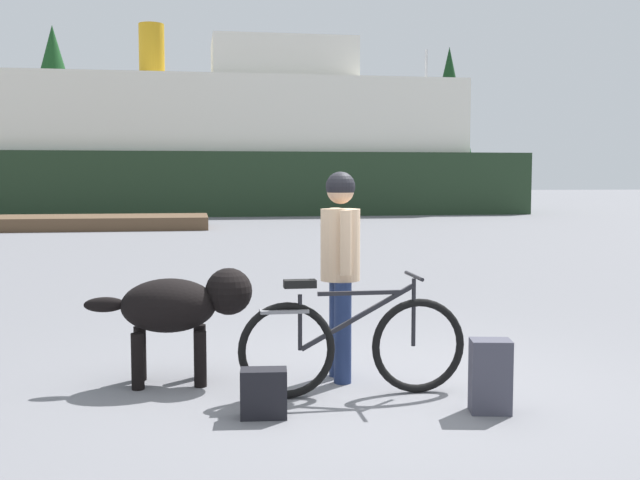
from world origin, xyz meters
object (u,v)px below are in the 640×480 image
dog (181,306)px  ferry_boat (227,149)px  bicycle (352,344)px  handbag_pannier (264,393)px  backpack (490,376)px  sailboat_moored (425,199)px  person_cyclist (340,256)px

dog → ferry_boat: bearing=86.8°
bicycle → handbag_pannier: bicycle is taller
backpack → sailboat_moored: (9.38, 32.07, 0.22)m
person_cyclist → sailboat_moored: (10.26, 31.04, -0.54)m
backpack → dog: bearing=152.2°
bicycle → ferry_boat: bearing=89.3°
backpack → ferry_boat: 29.80m
bicycle → person_cyclist: (0.00, 0.47, 0.63)m
dog → ferry_boat: ferry_boat is taller
dog → bicycle: bearing=-24.2°
handbag_pannier → backpack: bearing=-5.3°
handbag_pannier → sailboat_moored: sailboat_moored is taller
backpack → ferry_boat: bearing=91.1°
ferry_boat → sailboat_moored: 10.48m
dog → backpack: size_ratio=2.55×
handbag_pannier → dog: bearing=119.9°
bicycle → sailboat_moored: 33.14m
person_cyclist → ferry_boat: bearing=89.3°
bicycle → handbag_pannier: size_ratio=5.16×
bicycle → backpack: bicycle is taller
handbag_pannier → sailboat_moored: size_ratio=0.04×
bicycle → person_cyclist: bearing=89.9°
person_cyclist → backpack: person_cyclist is taller
dog → sailboat_moored: sailboat_moored is taller
person_cyclist → handbag_pannier: size_ratio=5.02×
bicycle → dog: 1.42m
person_cyclist → bicycle: bearing=-90.1°
bicycle → backpack: 1.05m
bicycle → ferry_boat: size_ratio=0.07×
person_cyclist → dog: 1.34m
handbag_pannier → sailboat_moored: (10.96, 31.92, 0.32)m
ferry_boat → dog: bearing=-93.2°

